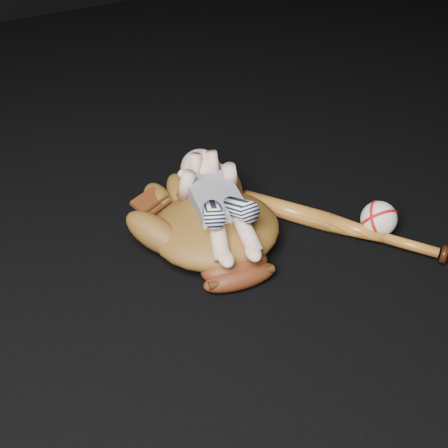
{
  "coord_description": "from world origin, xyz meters",
  "views": [
    {
      "loc": [
        -0.46,
        -0.66,
        0.84
      ],
      "look_at": [
        0.04,
        0.17,
        0.07
      ],
      "focal_mm": 45.0,
      "sensor_mm": 36.0,
      "label": 1
    }
  ],
  "objects": [
    {
      "name": "baseball_glove",
      "position": [
        0.03,
        0.19,
        0.06
      ],
      "size": [
        0.42,
        0.47,
        0.13
      ],
      "primitive_type": null,
      "rotation": [
        0.0,
        0.0,
        -0.17
      ],
      "color": "#5D3913",
      "rests_on": "ground"
    },
    {
      "name": "newborn_baby",
      "position": [
        0.04,
        0.19,
        0.12
      ],
      "size": [
        0.25,
        0.39,
        0.15
      ],
      "primitive_type": null,
      "rotation": [
        0.0,
        0.0,
        -0.24
      ],
      "color": "#E0AC90",
      "rests_on": "baseball_glove"
    },
    {
      "name": "baseball_bat",
      "position": [
        0.3,
        0.07,
        0.02
      ],
      "size": [
        0.3,
        0.44,
        0.05
      ],
      "primitive_type": null,
      "rotation": [
        0.0,
        0.0,
        0.57
      ],
      "color": "#A25D1F",
      "rests_on": "ground"
    },
    {
      "name": "baseball",
      "position": [
        0.38,
        0.03,
        0.04
      ],
      "size": [
        0.1,
        0.1,
        0.08
      ],
      "primitive_type": "sphere",
      "rotation": [
        0.0,
        0.0,
        0.16
      ],
      "color": "silver",
      "rests_on": "ground"
    }
  ]
}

